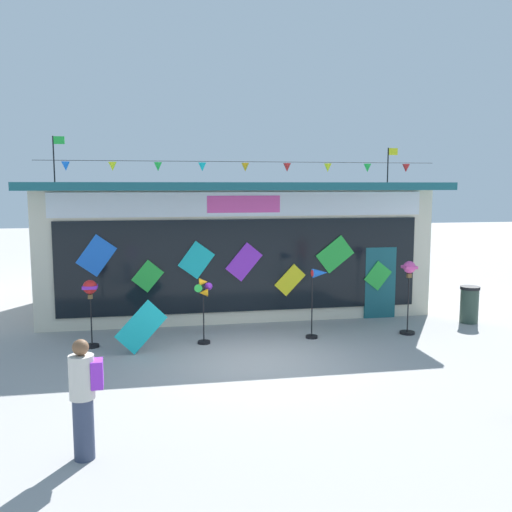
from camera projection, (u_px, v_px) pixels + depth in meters
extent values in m
plane|color=#9E9B99|center=(257.00, 361.00, 11.92)|extent=(80.00, 80.00, 0.00)
cube|color=beige|center=(230.00, 247.00, 17.42)|extent=(10.77, 5.09, 3.59)
cube|color=#195660|center=(232.00, 186.00, 16.72)|extent=(11.17, 6.03, 0.20)
cube|color=silver|center=(244.00, 204.00, 14.72)|extent=(9.90, 0.08, 0.63)
cube|color=#EA4CA3|center=(244.00, 204.00, 14.69)|extent=(1.94, 0.04, 0.44)
cube|color=black|center=(244.00, 266.00, 14.93)|extent=(9.69, 0.06, 2.48)
cube|color=#195660|center=(380.00, 283.00, 15.70)|extent=(0.90, 0.07, 2.00)
cube|color=blue|center=(96.00, 256.00, 14.15)|extent=(1.04, 0.03, 1.09)
cube|color=green|center=(148.00, 276.00, 14.45)|extent=(0.84, 0.03, 0.86)
cube|color=#19B7BC|center=(196.00, 260.00, 14.62)|extent=(0.98, 0.03, 1.01)
cube|color=purple|center=(244.00, 262.00, 14.86)|extent=(1.01, 0.03, 1.05)
cube|color=yellow|center=(290.00, 280.00, 15.16)|extent=(0.87, 0.03, 0.88)
cube|color=green|center=(335.00, 254.00, 15.30)|extent=(1.10, 0.03, 1.05)
cube|color=green|center=(378.00, 276.00, 15.61)|extent=(0.82, 0.03, 0.84)
cylinder|color=black|center=(245.00, 162.00, 14.30)|extent=(10.33, 0.01, 0.01)
cone|color=blue|center=(66.00, 166.00, 13.52)|extent=(0.20, 0.20, 0.22)
cone|color=yellow|center=(113.00, 166.00, 13.72)|extent=(0.20, 0.20, 0.22)
cone|color=green|center=(158.00, 167.00, 13.92)|extent=(0.20, 0.20, 0.22)
cone|color=#19B7BC|center=(202.00, 167.00, 14.12)|extent=(0.20, 0.20, 0.22)
cone|color=orange|center=(245.00, 167.00, 14.32)|extent=(0.20, 0.20, 0.22)
cone|color=red|center=(287.00, 167.00, 14.52)|extent=(0.20, 0.20, 0.22)
cone|color=yellow|center=(328.00, 168.00, 14.72)|extent=(0.20, 0.20, 0.22)
cone|color=green|center=(367.00, 168.00, 14.91)|extent=(0.20, 0.20, 0.22)
cone|color=red|center=(406.00, 168.00, 15.11)|extent=(0.20, 0.20, 0.22)
cylinder|color=black|center=(54.00, 159.00, 16.16)|extent=(0.04, 0.04, 1.34)
cube|color=green|center=(59.00, 140.00, 16.12)|extent=(0.32, 0.02, 0.22)
cylinder|color=black|center=(388.00, 165.00, 18.02)|extent=(0.04, 0.04, 1.12)
cube|color=yellow|center=(393.00, 152.00, 18.00)|extent=(0.32, 0.02, 0.22)
cylinder|color=black|center=(92.00, 346.00, 12.94)|extent=(0.32, 0.32, 0.06)
cylinder|color=black|center=(91.00, 321.00, 12.86)|extent=(0.03, 0.03, 1.25)
sphere|color=red|center=(90.00, 287.00, 12.77)|extent=(0.32, 0.32, 0.32)
cube|color=purple|center=(90.00, 287.00, 12.77)|extent=(0.33, 0.33, 0.07)
cube|color=brown|center=(90.00, 296.00, 12.79)|extent=(0.10, 0.10, 0.10)
cylinder|color=black|center=(204.00, 342.00, 13.24)|extent=(0.30, 0.30, 0.06)
cylinder|color=black|center=(204.00, 315.00, 13.16)|extent=(0.03, 0.03, 1.36)
cylinder|color=black|center=(203.00, 287.00, 13.03)|extent=(0.06, 0.04, 0.06)
cone|color=purple|center=(209.00, 287.00, 13.06)|extent=(0.19, 0.20, 0.19)
cone|color=orange|center=(203.00, 282.00, 13.02)|extent=(0.20, 0.19, 0.19)
cone|color=green|center=(198.00, 288.00, 13.01)|extent=(0.19, 0.20, 0.19)
cone|color=orange|center=(204.00, 293.00, 13.05)|extent=(0.20, 0.19, 0.19)
cylinder|color=black|center=(312.00, 337.00, 13.72)|extent=(0.30, 0.30, 0.06)
cylinder|color=black|center=(312.00, 306.00, 13.62)|extent=(0.03, 0.03, 1.61)
cone|color=blue|center=(320.00, 273.00, 13.55)|extent=(0.41, 0.27, 0.23)
cylinder|color=red|center=(312.00, 273.00, 13.52)|extent=(0.03, 0.16, 0.16)
cylinder|color=black|center=(407.00, 333.00, 14.10)|extent=(0.38, 0.38, 0.06)
cylinder|color=black|center=(408.00, 304.00, 14.01)|extent=(0.03, 0.03, 1.54)
sphere|color=#EA4CA3|center=(409.00, 267.00, 13.89)|extent=(0.31, 0.31, 0.31)
cube|color=#EA4CA3|center=(409.00, 267.00, 13.89)|extent=(0.31, 0.31, 0.07)
cube|color=brown|center=(409.00, 276.00, 13.92)|extent=(0.10, 0.10, 0.10)
cylinder|color=#333D56|center=(84.00, 429.00, 7.61)|extent=(0.28, 0.28, 0.86)
cylinder|color=beige|center=(82.00, 377.00, 7.52)|extent=(0.34, 0.34, 0.60)
sphere|color=brown|center=(80.00, 347.00, 7.47)|extent=(0.22, 0.22, 0.22)
cube|color=purple|center=(97.00, 374.00, 7.57)|extent=(0.17, 0.27, 0.38)
cylinder|color=#2D4238|center=(469.00, 306.00, 15.20)|extent=(0.48, 0.48, 0.92)
cylinder|color=black|center=(470.00, 288.00, 15.13)|extent=(0.52, 0.52, 0.08)
cube|color=#19B7BC|center=(141.00, 327.00, 12.45)|extent=(1.18, 0.32, 1.18)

